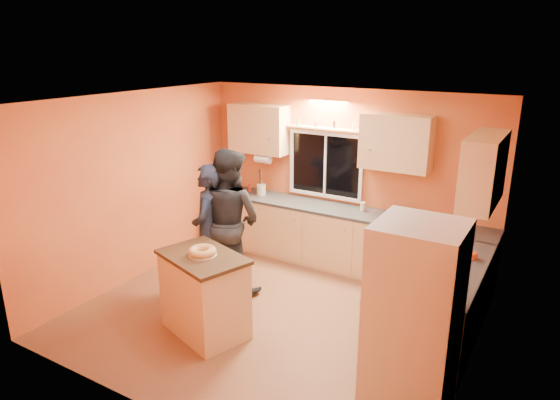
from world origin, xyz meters
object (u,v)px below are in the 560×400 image
Objects in this scene: refrigerator at (413,321)px; person_left at (208,230)px; person_center at (229,221)px; island at (204,293)px; person_right at (390,291)px.

person_left is (-2.94, 0.89, -0.02)m from refrigerator.
person_center is (0.16, 0.23, 0.09)m from person_left.
refrigerator is at bearing 16.58° from island.
person_center reaches higher than person_right.
person_left is at bearing 163.25° from refrigerator.
refrigerator reaches higher than person_right.
refrigerator reaches higher than person_left.
person_center is 2.46m from person_right.
person_left is at bearing 143.33° from island.
person_left is 2.58m from person_right.
refrigerator is 0.67m from person_right.
refrigerator is at bearing 49.32° from person_left.
island is 1.21m from person_center.
refrigerator is 1.02× the size of person_left.
person_center is at bearing 120.57° from person_left.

